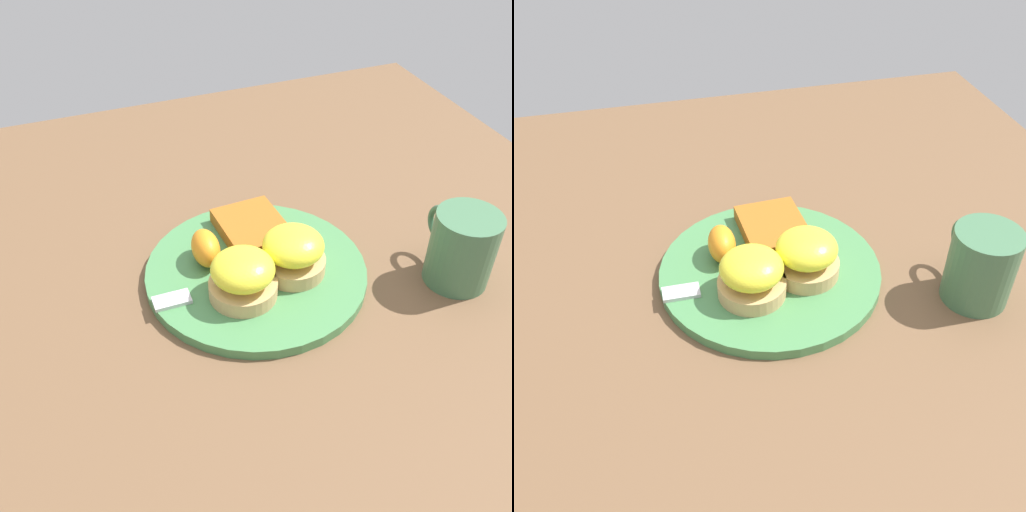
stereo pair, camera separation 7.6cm
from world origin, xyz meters
The scene contains 8 objects.
ground_plane centered at (0.00, 0.00, 0.00)m, with size 1.10×1.10×0.00m, color brown.
plate centered at (0.00, 0.00, 0.01)m, with size 0.29×0.29×0.01m, color #47844C.
sandwich_benedict_left centered at (-0.04, 0.03, 0.04)m, with size 0.08×0.08×0.06m.
sandwich_benedict_right centered at (-0.02, -0.04, 0.04)m, with size 0.08×0.08×0.06m.
hashbrown_patty centered at (0.07, -0.02, 0.02)m, with size 0.11×0.09×0.02m, color #A45C1C.
orange_wedge centered at (0.04, 0.06, 0.04)m, with size 0.06×0.04×0.04m, color orange.
fork centered at (-0.02, 0.04, 0.02)m, with size 0.02×0.22×0.00m.
cup centered at (-0.10, -0.24, 0.05)m, with size 0.11×0.08×0.10m.
Camera 2 is at (-0.57, 0.14, 0.52)m, focal length 42.00 mm.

